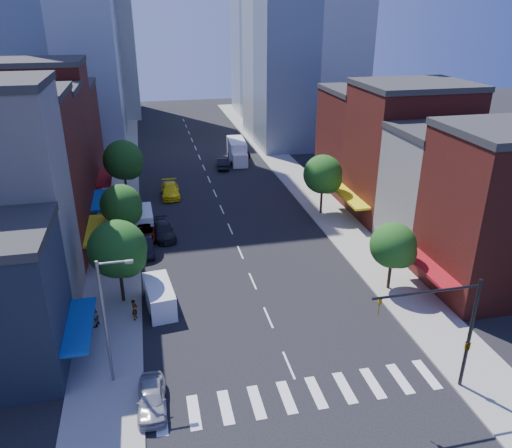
{
  "coord_description": "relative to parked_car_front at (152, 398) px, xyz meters",
  "views": [
    {
      "loc": [
        -8.4,
        -26.97,
        23.22
      ],
      "look_at": [
        0.67,
        13.58,
        5.0
      ],
      "focal_mm": 35.0,
      "sensor_mm": 36.0,
      "label": 1
    }
  ],
  "objects": [
    {
      "name": "parked_car_third",
      "position": [
        0.0,
        25.63,
        -0.01
      ],
      "size": [
        2.88,
        5.5,
        1.48
      ],
      "primitive_type": "imported",
      "rotation": [
        0.0,
        0.0,
        -0.08
      ],
      "color": "#999999",
      "rests_on": "ground"
    },
    {
      "name": "traffic_signal",
      "position": [
        19.44,
        -2.5,
        3.4
      ],
      "size": [
        7.24,
        2.24,
        8.0
      ],
      "color": "black",
      "rests_on": "sidewalk_right"
    },
    {
      "name": "crosswalk",
      "position": [
        9.5,
        -1.0,
        -0.75
      ],
      "size": [
        19.0,
        3.0,
        0.01
      ],
      "primitive_type": "cube",
      "color": "silver",
      "rests_on": "ground"
    },
    {
      "name": "pedestrian_far",
      "position": [
        -4.1,
        9.61,
        0.29
      ],
      "size": [
        0.93,
        1.04,
        1.78
      ],
      "primitive_type": "imported",
      "rotation": [
        0.0,
        0.0,
        -1.91
      ],
      "color": "#999999",
      "rests_on": "sidewalk_left"
    },
    {
      "name": "streetlight",
      "position": [
        -2.31,
        3.0,
        4.52
      ],
      "size": [
        2.25,
        0.25,
        9.0
      ],
      "color": "slate",
      "rests_on": "sidewalk_left"
    },
    {
      "name": "tree_right_far",
      "position": [
        21.15,
        27.92,
        4.11
      ],
      "size": [
        4.6,
        4.6,
        7.2
      ],
      "color": "black",
      "rests_on": "sidewalk_right"
    },
    {
      "name": "bldg_left_2",
      "position": [
        -11.5,
        22.5,
        7.25
      ],
      "size": [
        12.0,
        9.0,
        16.0
      ],
      "primitive_type": "cube",
      "color": "maroon",
      "rests_on": "ground"
    },
    {
      "name": "pedestrian_near",
      "position": [
        -1.0,
        9.96,
        0.28
      ],
      "size": [
        0.61,
        0.74,
        1.76
      ],
      "primitive_type": "imported",
      "rotation": [
        0.0,
        0.0,
        1.23
      ],
      "color": "#999999",
      "rests_on": "sidewalk_left"
    },
    {
      "name": "tree_left_near",
      "position": [
        -1.85,
        12.92,
        4.11
      ],
      "size": [
        4.8,
        4.8,
        7.3
      ],
      "color": "black",
      "rests_on": "sidewalk_left"
    },
    {
      "name": "traffic_car_oncoming",
      "position": [
        12.4,
        49.12,
        0.04
      ],
      "size": [
        2.29,
        5.0,
        1.59
      ],
      "primitive_type": "imported",
      "rotation": [
        0.0,
        0.0,
        3.01
      ],
      "color": "black",
      "rests_on": "ground"
    },
    {
      "name": "parked_car_second",
      "position": [
        0.0,
        21.99,
        -0.0
      ],
      "size": [
        1.95,
        4.67,
        1.5
      ],
      "primitive_type": "imported",
      "rotation": [
        0.0,
        0.0,
        0.08
      ],
      "color": "black",
      "rests_on": "ground"
    },
    {
      "name": "tree_right_near",
      "position": [
        21.15,
        9.92,
        3.44
      ],
      "size": [
        4.0,
        4.0,
        6.2
      ],
      "color": "black",
      "rests_on": "sidewalk_right"
    },
    {
      "name": "bldg_left_4",
      "position": [
        -11.5,
        39.5,
        7.75
      ],
      "size": [
        12.0,
        9.0,
        17.0
      ],
      "primitive_type": "cube",
      "color": "maroon",
      "rests_on": "ground"
    },
    {
      "name": "cargo_van_near",
      "position": [
        1.03,
        11.27,
        0.33
      ],
      "size": [
        2.61,
        5.32,
        2.18
      ],
      "rotation": [
        0.0,
        0.0,
        0.11
      ],
      "color": "silver",
      "rests_on": "ground"
    },
    {
      "name": "cargo_van_far",
      "position": [
        0.0,
        28.48,
        0.3
      ],
      "size": [
        2.17,
        5.05,
        2.13
      ],
      "rotation": [
        0.0,
        0.0,
        0.03
      ],
      "color": "white",
      "rests_on": "ground"
    },
    {
      "name": "bldg_left_3",
      "position": [
        -11.5,
        31.0,
        6.75
      ],
      "size": [
        12.0,
        8.0,
        15.0
      ],
      "primitive_type": "cube",
      "color": "#581E16",
      "rests_on": "ground"
    },
    {
      "name": "traffic_car_far",
      "position": [
        16.79,
        54.9,
        -0.08
      ],
      "size": [
        1.93,
        4.07,
        1.35
      ],
      "primitive_type": "imported",
      "rotation": [
        0.0,
        0.0,
        3.23
      ],
      "color": "#999999",
      "rests_on": "ground"
    },
    {
      "name": "tree_left_far",
      "position": [
        -1.85,
        37.92,
        4.45
      ],
      "size": [
        5.0,
        5.0,
        7.75
      ],
      "color": "black",
      "rests_on": "sidewalk_left"
    },
    {
      "name": "taxi",
      "position": [
        3.61,
        38.22,
        0.07
      ],
      "size": [
        2.38,
        5.72,
        1.65
      ],
      "primitive_type": "imported",
      "rotation": [
        0.0,
        0.0,
        -0.01
      ],
      "color": "#FFEB0D",
      "rests_on": "ground"
    },
    {
      "name": "tree_left_mid",
      "position": [
        -1.85,
        23.92,
        3.77
      ],
      "size": [
        4.2,
        4.2,
        6.65
      ],
      "color": "black",
      "rests_on": "sidewalk_left"
    },
    {
      "name": "bldg_right_3",
      "position": [
        30.5,
        36.0,
        5.75
      ],
      "size": [
        12.0,
        10.0,
        13.0
      ],
      "primitive_type": "cube",
      "color": "#581E16",
      "rests_on": "ground"
    },
    {
      "name": "bldg_left_5",
      "position": [
        -11.5,
        49.0,
        5.75
      ],
      "size": [
        12.0,
        10.0,
        13.0
      ],
      "primitive_type": "cube",
      "color": "#581E16",
      "rests_on": "ground"
    },
    {
      "name": "bldg_right_0",
      "position": [
        30.5,
        8.5,
        6.25
      ],
      "size": [
        12.0,
        9.0,
        14.0
      ],
      "primitive_type": "cube",
      "color": "#581E16",
      "rests_on": "ground"
    },
    {
      "name": "ground",
      "position": [
        9.5,
        2.0,
        -0.75
      ],
      "size": [
        220.0,
        220.0,
        0.0
      ],
      "primitive_type": "plane",
      "color": "black",
      "rests_on": "ground"
    },
    {
      "name": "parked_car_front",
      "position": [
        0.0,
        0.0,
        0.0
      ],
      "size": [
        1.91,
        4.47,
        1.51
      ],
      "primitive_type": "imported",
      "rotation": [
        0.0,
        0.0,
        -0.03
      ],
      "color": "#9FA0A4",
      "rests_on": "ground"
    },
    {
      "name": "bldg_right_1",
      "position": [
        30.5,
        17.0,
        5.25
      ],
      "size": [
        12.0,
        8.0,
        12.0
      ],
      "primitive_type": "cube",
      "color": "#BAB6AC",
      "rests_on": "ground"
    },
    {
      "name": "bldg_right_2",
      "position": [
        30.5,
        26.0,
        6.75
      ],
      "size": [
        12.0,
        10.0,
        15.0
      ],
      "primitive_type": "cube",
      "color": "maroon",
      "rests_on": "ground"
    },
    {
      "name": "parked_car_rear",
      "position": [
        2.0,
        25.46,
        0.01
      ],
      "size": [
        2.83,
        5.48,
        1.52
      ],
      "primitive_type": "imported",
      "rotation": [
        0.0,
        0.0,
        0.14
      ],
      "color": "black",
      "rests_on": "ground"
    },
    {
      "name": "sidewalk_left",
      "position": [
        -3.0,
        42.0,
        -0.68
      ],
      "size": [
        5.0,
        120.0,
        0.15
      ],
      "primitive_type": "cube",
      "color": "gray",
      "rests_on": "ground"
    },
    {
      "name": "box_truck",
      "position": [
        15.25,
        52.22,
        0.85
      ],
      "size": [
        3.03,
        8.55,
        3.39
      ],
      "rotation": [
        0.0,
        0.0,
        -0.06
      ],
      "color": "white",
      "rests_on": "ground"
    },
    {
      "name": "sidewalk_right",
      "position": [
        22.0,
        42.0,
        -0.68
      ],
      "size": [
        5.0,
        120.0,
        0.15
      ],
      "primitive_type": "cube",
      "color": "gray",
      "rests_on": "ground"
    }
  ]
}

